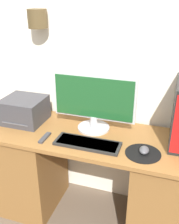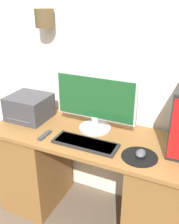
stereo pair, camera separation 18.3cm
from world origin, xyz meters
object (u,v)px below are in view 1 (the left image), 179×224
(mouse, at_px, (144,150))
(keyboard, at_px, (87,143))
(printer, at_px, (24,110))
(remote_control, at_px, (45,138))
(monitor, at_px, (94,101))

(mouse, bearing_deg, keyboard, -177.45)
(printer, bearing_deg, remote_control, -36.10)
(printer, bearing_deg, mouse, -9.62)
(keyboard, relative_size, printer, 1.44)
(keyboard, relative_size, remote_control, 3.17)
(monitor, height_order, printer, monitor)
(monitor, relative_size, mouse, 7.19)
(remote_control, bearing_deg, monitor, 41.99)
(mouse, relative_size, printer, 0.27)
(keyboard, xyz_separation_m, remote_control, (-0.31, -0.02, -0.00))
(monitor, distance_m, remote_control, 0.44)
(monitor, bearing_deg, keyboard, -82.84)
(monitor, height_order, remote_control, monitor)
(printer, bearing_deg, keyboard, -17.09)
(monitor, relative_size, remote_control, 4.32)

